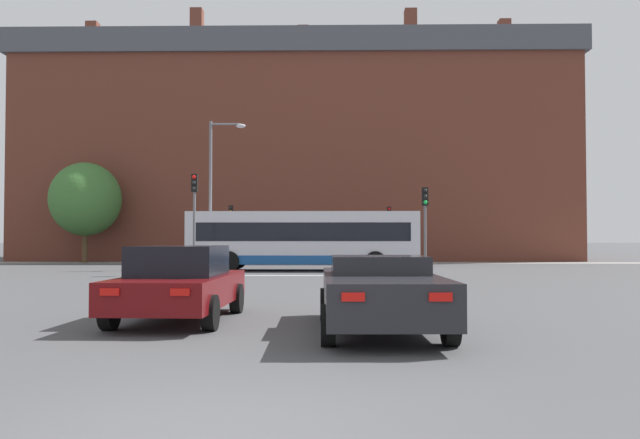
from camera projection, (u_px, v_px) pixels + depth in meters
ground_plane at (193, 438)px, 5.09m from camera, size 400.00×400.00×0.00m
stop_line_strip at (304, 275)px, 27.02m from camera, size 7.98×0.30×0.01m
far_pavement at (313, 263)px, 40.60m from camera, size 68.86×2.50×0.01m
brick_civic_building at (298, 154)px, 49.23m from camera, size 41.14×12.65×18.90m
car_saloon_left at (180, 283)px, 12.33m from camera, size 2.12×4.33×1.48m
car_roadster_right at (380, 292)px, 10.95m from camera, size 2.14×4.89×1.32m
bus_crossing_lead at (303, 239)px, 31.26m from camera, size 11.39×2.77×2.93m
traffic_light_far_left at (231, 224)px, 39.84m from camera, size 0.26×0.31×3.72m
traffic_light_near_right at (425, 216)px, 27.24m from camera, size 0.26×0.31×3.85m
traffic_light_far_right at (389, 225)px, 39.76m from camera, size 0.26×0.31×3.63m
traffic_light_near_left at (194, 207)px, 27.64m from camera, size 0.26×0.31×4.48m
street_lamp_junction at (216, 180)px, 32.72m from camera, size 1.92×0.36×7.78m
pedestrian_waiting at (414, 246)px, 40.80m from camera, size 0.39×0.46×1.83m
pedestrian_walking_east at (194, 248)px, 41.59m from camera, size 0.37×0.46×1.67m
pedestrian_walking_west at (270, 247)px, 40.10m from camera, size 0.45×0.42×1.80m
tree_by_building at (85, 199)px, 41.20m from camera, size 4.62×4.62×6.63m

